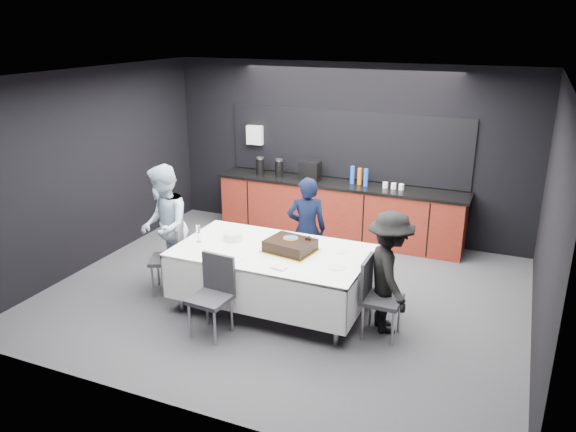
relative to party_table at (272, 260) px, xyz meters
The scene contains 18 objects.
ground 0.76m from the party_table, 90.00° to the left, with size 6.00×6.00×0.00m, color #404145.
room_shell 1.28m from the party_table, 90.00° to the left, with size 6.04×5.04×2.82m.
kitchenette 2.62m from the party_table, 90.35° to the left, with size 4.10×0.64×2.05m.
party_table is the anchor object (origin of this frame).
cake_assembly 0.31m from the party_table, 11.86° to the left, with size 0.65×0.56×0.18m.
plate_stack 0.62m from the party_table, behind, with size 0.24×0.24×0.10m, color white.
loose_plate_near 0.51m from the party_table, 120.02° to the right, with size 0.18×0.18×0.01m, color white.
loose_plate_right_a 0.86m from the party_table, 18.36° to the left, with size 0.18×0.18×0.01m, color white.
loose_plate_right_b 0.92m from the party_table, 11.95° to the right, with size 0.20×0.20×0.01m, color white.
loose_plate_far 0.32m from the party_table, 86.23° to the left, with size 0.20×0.20×0.01m, color white.
fork_pile 0.58m from the party_table, 57.63° to the right, with size 0.17×0.11×0.03m, color white.
champagne_flute 1.00m from the party_table, behind, with size 0.06×0.06×0.22m.
chair_left 1.39m from the party_table, behind, with size 0.55×0.55×0.92m.
chair_right 1.34m from the party_table, ahead, with size 0.42×0.42×0.92m.
chair_near 0.87m from the party_table, 115.04° to the right, with size 0.45×0.45×0.92m.
person_center 0.93m from the party_table, 84.17° to the left, with size 0.53×0.35×1.46m, color black.
person_left 1.60m from the party_table, behind, with size 0.80×0.63×1.65m, color silver.
person_right 1.43m from the party_table, ahead, with size 0.93×0.53×1.43m, color black.
Camera 1 is at (2.63, -6.09, 3.40)m, focal length 35.00 mm.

